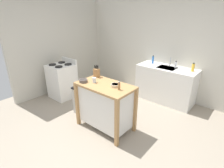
{
  "coord_description": "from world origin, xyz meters",
  "views": [
    {
      "loc": [
        1.91,
        -2.02,
        2.17
      ],
      "look_at": [
        -0.1,
        0.37,
        0.88
      ],
      "focal_mm": 28.28,
      "sensor_mm": 36.0,
      "label": 1
    }
  ],
  "objects_px": {
    "sink_faucet": "(170,62)",
    "bottle_hand_soap": "(153,60)",
    "bowl_ceramic_wide": "(83,81)",
    "stove": "(62,81)",
    "trash_bin": "(82,100)",
    "bottle_spray_cleaner": "(193,67)",
    "bottle_dish_soap": "(176,65)",
    "drinking_cup": "(94,80)",
    "pepper_grinder": "(119,86)",
    "knife_block": "(97,72)",
    "kitchen_island": "(105,104)",
    "bowl_stoneware_deep": "(115,85)"
  },
  "relations": [
    {
      "from": "sink_faucet",
      "to": "bottle_hand_soap",
      "type": "bearing_deg",
      "value": -173.81
    },
    {
      "from": "bowl_ceramic_wide",
      "to": "bottle_hand_soap",
      "type": "bearing_deg",
      "value": 81.31
    },
    {
      "from": "bowl_ceramic_wide",
      "to": "trash_bin",
      "type": "relative_size",
      "value": 0.25
    },
    {
      "from": "drinking_cup",
      "to": "stove",
      "type": "distance_m",
      "value": 1.71
    },
    {
      "from": "drinking_cup",
      "to": "bottle_dish_soap",
      "type": "xyz_separation_m",
      "value": [
        0.78,
        1.99,
        -0.0
      ]
    },
    {
      "from": "pepper_grinder",
      "to": "bottle_spray_cleaner",
      "type": "xyz_separation_m",
      "value": [
        0.61,
        1.95,
        -0.02
      ]
    },
    {
      "from": "bowl_ceramic_wide",
      "to": "bottle_spray_cleaner",
      "type": "xyz_separation_m",
      "value": [
        1.35,
        2.11,
        0.03
      ]
    },
    {
      "from": "bowl_ceramic_wide",
      "to": "sink_faucet",
      "type": "xyz_separation_m",
      "value": [
        0.78,
        2.17,
        0.05
      ]
    },
    {
      "from": "bottle_hand_soap",
      "to": "pepper_grinder",
      "type": "bearing_deg",
      "value": -78.24
    },
    {
      "from": "sink_faucet",
      "to": "bottle_hand_soap",
      "type": "relative_size",
      "value": 1.03
    },
    {
      "from": "bottle_dish_soap",
      "to": "bowl_ceramic_wide",
      "type": "bearing_deg",
      "value": -114.17
    },
    {
      "from": "stove",
      "to": "pepper_grinder",
      "type": "bearing_deg",
      "value": -8.17
    },
    {
      "from": "sink_faucet",
      "to": "kitchen_island",
      "type": "bearing_deg",
      "value": -100.66
    },
    {
      "from": "bottle_dish_soap",
      "to": "trash_bin",
      "type": "bearing_deg",
      "value": -125.23
    },
    {
      "from": "pepper_grinder",
      "to": "stove",
      "type": "distance_m",
      "value": 2.25
    },
    {
      "from": "knife_block",
      "to": "bottle_spray_cleaner",
      "type": "distance_m",
      "value": 2.21
    },
    {
      "from": "trash_bin",
      "to": "sink_faucet",
      "type": "xyz_separation_m",
      "value": [
        1.15,
        1.94,
        0.69
      ]
    },
    {
      "from": "sink_faucet",
      "to": "bottle_spray_cleaner",
      "type": "height_order",
      "value": "sink_faucet"
    },
    {
      "from": "bowl_ceramic_wide",
      "to": "stove",
      "type": "distance_m",
      "value": 1.58
    },
    {
      "from": "bowl_stoneware_deep",
      "to": "bowl_ceramic_wide",
      "type": "bearing_deg",
      "value": -159.18
    },
    {
      "from": "bottle_hand_soap",
      "to": "bottle_dish_soap",
      "type": "bearing_deg",
      "value": -1.26
    },
    {
      "from": "sink_faucet",
      "to": "stove",
      "type": "height_order",
      "value": "sink_faucet"
    },
    {
      "from": "drinking_cup",
      "to": "pepper_grinder",
      "type": "xyz_separation_m",
      "value": [
        0.56,
        0.04,
        0.03
      ]
    },
    {
      "from": "bottle_spray_cleaner",
      "to": "bottle_dish_soap",
      "type": "bearing_deg",
      "value": -179.77
    },
    {
      "from": "stove",
      "to": "bowl_stoneware_deep",
      "type": "bearing_deg",
      "value": -6.87
    },
    {
      "from": "knife_block",
      "to": "bowl_ceramic_wide",
      "type": "distance_m",
      "value": 0.38
    },
    {
      "from": "bowl_ceramic_wide",
      "to": "bottle_spray_cleaner",
      "type": "bearing_deg",
      "value": 57.51
    },
    {
      "from": "bottle_spray_cleaner",
      "to": "sink_faucet",
      "type": "bearing_deg",
      "value": 173.89
    },
    {
      "from": "trash_bin",
      "to": "stove",
      "type": "height_order",
      "value": "stove"
    },
    {
      "from": "trash_bin",
      "to": "bottle_spray_cleaner",
      "type": "height_order",
      "value": "bottle_spray_cleaner"
    },
    {
      "from": "bowl_stoneware_deep",
      "to": "bottle_hand_soap",
      "type": "xyz_separation_m",
      "value": [
        -0.27,
        1.9,
        0.04
      ]
    },
    {
      "from": "pepper_grinder",
      "to": "bottle_spray_cleaner",
      "type": "bearing_deg",
      "value": 72.62
    },
    {
      "from": "pepper_grinder",
      "to": "bottle_dish_soap",
      "type": "height_order",
      "value": "pepper_grinder"
    },
    {
      "from": "drinking_cup",
      "to": "trash_bin",
      "type": "relative_size",
      "value": 0.15
    },
    {
      "from": "bowl_ceramic_wide",
      "to": "trash_bin",
      "type": "bearing_deg",
      "value": 147.86
    },
    {
      "from": "kitchen_island",
      "to": "bottle_dish_soap",
      "type": "relative_size",
      "value": 6.13
    },
    {
      "from": "trash_bin",
      "to": "stove",
      "type": "xyz_separation_m",
      "value": [
        -1.05,
        0.23,
        0.14
      ]
    },
    {
      "from": "trash_bin",
      "to": "bottle_spray_cleaner",
      "type": "distance_m",
      "value": 2.63
    },
    {
      "from": "sink_faucet",
      "to": "stove",
      "type": "distance_m",
      "value": 2.84
    },
    {
      "from": "trash_bin",
      "to": "sink_faucet",
      "type": "distance_m",
      "value": 2.36
    },
    {
      "from": "kitchen_island",
      "to": "bottle_hand_soap",
      "type": "relative_size",
      "value": 5.03
    },
    {
      "from": "pepper_grinder",
      "to": "bottle_dish_soap",
      "type": "bearing_deg",
      "value": 83.76
    },
    {
      "from": "bowl_stoneware_deep",
      "to": "bottle_hand_soap",
      "type": "bearing_deg",
      "value": 98.01
    },
    {
      "from": "bowl_ceramic_wide",
      "to": "drinking_cup",
      "type": "bearing_deg",
      "value": 35.57
    },
    {
      "from": "trash_bin",
      "to": "bottle_hand_soap",
      "type": "relative_size",
      "value": 2.96
    },
    {
      "from": "bowl_ceramic_wide",
      "to": "sink_faucet",
      "type": "height_order",
      "value": "sink_faucet"
    },
    {
      "from": "bowl_stoneware_deep",
      "to": "trash_bin",
      "type": "distance_m",
      "value": 1.16
    },
    {
      "from": "kitchen_island",
      "to": "drinking_cup",
      "type": "height_order",
      "value": "drinking_cup"
    },
    {
      "from": "bowl_stoneware_deep",
      "to": "kitchen_island",
      "type": "bearing_deg",
      "value": -164.12
    },
    {
      "from": "bottle_dish_soap",
      "to": "drinking_cup",
      "type": "bearing_deg",
      "value": -111.33
    }
  ]
}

